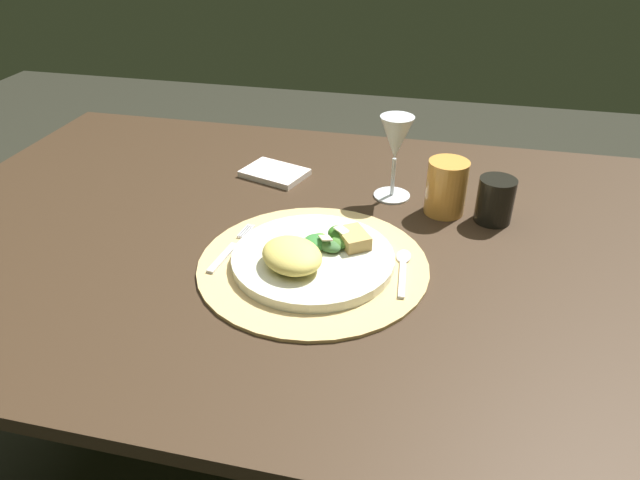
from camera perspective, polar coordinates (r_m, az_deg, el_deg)
ground_plane at (r=1.53m, az=-2.39°, el=-22.27°), size 6.00×6.00×0.00m
dining_table at (r=1.11m, az=-3.06°, el=-4.32°), size 1.42×0.98×0.70m
placemat at (r=0.94m, az=-0.68°, el=-2.44°), size 0.38×0.38×0.01m
dinner_plate at (r=0.94m, az=-0.69°, el=-1.86°), size 0.27×0.27×0.02m
pasta_serving at (r=0.89m, az=-2.80°, el=-1.53°), size 0.14×0.14×0.04m
salad_greens at (r=0.95m, az=0.71°, el=-0.06°), size 0.09×0.09×0.03m
bread_piece at (r=0.95m, az=3.32°, el=0.16°), size 0.07×0.07×0.02m
fork at (r=0.98m, az=-8.95°, el=-0.96°), size 0.03×0.16×0.00m
spoon at (r=0.94m, az=8.26°, el=-2.43°), size 0.03×0.13×0.01m
napkin at (r=1.25m, az=-4.52°, el=6.66°), size 0.15×0.13×0.01m
wine_glass at (r=1.12m, az=7.53°, el=9.65°), size 0.07×0.07×0.17m
amber_tumbler at (r=1.10m, az=12.44°, el=5.13°), size 0.08×0.08×0.10m
dark_tumbler at (r=1.10m, az=17.01°, el=3.79°), size 0.07×0.07×0.08m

